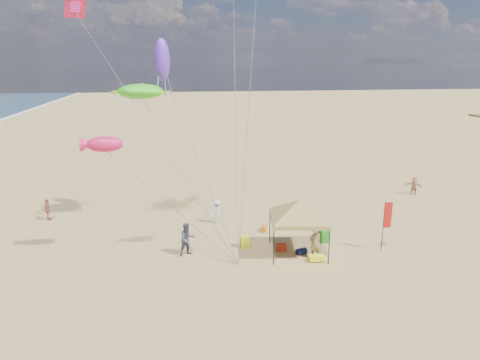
{
  "coord_description": "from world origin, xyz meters",
  "views": [
    {
      "loc": [
        -3.64,
        -20.82,
        10.49
      ],
      "look_at": [
        0.0,
        3.0,
        4.0
      ],
      "focal_mm": 33.05,
      "sensor_mm": 36.0,
      "label": 1
    }
  ],
  "objects": [
    {
      "name": "ground",
      "position": [
        0.0,
        0.0,
        0.0
      ],
      "size": [
        280.0,
        280.0,
        0.0
      ],
      "primitive_type": "plane",
      "color": "tan",
      "rests_on": "ground"
    },
    {
      "name": "turtle_kite",
      "position": [
        -5.53,
        7.46,
        8.69
      ],
      "size": [
        3.08,
        2.58,
        0.94
      ],
      "primitive_type": "ellipsoid",
      "rotation": [
        0.0,
        0.0,
        -0.12
      ],
      "color": "#3AD61C",
      "rests_on": "ground"
    },
    {
      "name": "squid_kite",
      "position": [
        -4.15,
        8.14,
        10.6
      ],
      "size": [
        1.32,
        1.32,
        2.63
      ],
      "primitive_type": "ellipsoid",
      "rotation": [
        0.0,
        0.0,
        -0.4
      ],
      "color": "#622EC4",
      "rests_on": "ground"
    },
    {
      "name": "person_far_c",
      "position": [
        15.51,
        11.04,
        0.76
      ],
      "size": [
        1.32,
        1.3,
        1.51
      ],
      "primitive_type": "imported",
      "rotation": [
        0.0,
        0.0,
        5.51
      ],
      "color": "tan",
      "rests_on": "ground"
    },
    {
      "name": "person_far_a",
      "position": [
        -12.28,
        9.23,
        0.75
      ],
      "size": [
        0.48,
        0.92,
        1.5
      ],
      "primitive_type": "imported",
      "rotation": [
        0.0,
        0.0,
        1.7
      ],
      "color": "#B55C45",
      "rests_on": "ground"
    },
    {
      "name": "fish_kite",
      "position": [
        -7.11,
        2.11,
        6.42
      ],
      "size": [
        2.06,
        1.54,
        0.82
      ],
      "primitive_type": "ellipsoid",
      "rotation": [
        0.0,
        0.0,
        0.38
      ],
      "color": "#D91C58",
      "rests_on": "ground"
    },
    {
      "name": "crate_grey",
      "position": [
        4.24,
        0.61,
        0.14
      ],
      "size": [
        0.34,
        0.3,
        0.28
      ],
      "primitive_type": "cube",
      "color": "slate",
      "rests_on": "ground"
    },
    {
      "name": "chair_yellow",
      "position": [
        0.25,
        2.7,
        0.35
      ],
      "size": [
        0.5,
        0.5,
        0.7
      ],
      "primitive_type": "cube",
      "color": "yellow",
      "rests_on": "ground"
    },
    {
      "name": "canopy_tent",
      "position": [
        3.04,
        1.46,
        3.04
      ],
      "size": [
        5.86,
        5.86,
        3.65
      ],
      "color": "black",
      "rests_on": "ground"
    },
    {
      "name": "beach_cart",
      "position": [
        3.8,
        0.28,
        0.2
      ],
      "size": [
        0.9,
        0.5,
        0.24
      ],
      "primitive_type": "cube",
      "color": "#F3F91B",
      "rests_on": "ground"
    },
    {
      "name": "stunt_kite_pink",
      "position": [
        -9.32,
        9.48,
        13.74
      ],
      "size": [
        1.44,
        1.31,
        1.24
      ],
      "primitive_type": "cube",
      "rotation": [
        0.44,
        0.0,
        0.66
      ],
      "color": "red",
      "rests_on": "ground"
    },
    {
      "name": "cooler_red",
      "position": [
        2.23,
        1.96,
        0.19
      ],
      "size": [
        0.54,
        0.38,
        0.38
      ],
      "primitive_type": "cube",
      "color": "red",
      "rests_on": "ground"
    },
    {
      "name": "person_near_a",
      "position": [
        3.84,
        0.78,
        0.9
      ],
      "size": [
        0.69,
        0.48,
        1.79
      ],
      "primitive_type": "imported",
      "rotation": [
        0.0,
        0.0,
        3.22
      ],
      "color": "tan",
      "rests_on": "ground"
    },
    {
      "name": "person_near_c",
      "position": [
        -0.96,
        6.96,
        0.82
      ],
      "size": [
        1.21,
        1.0,
        1.63
      ],
      "primitive_type": "imported",
      "rotation": [
        0.0,
        0.0,
        3.58
      ],
      "color": "beige",
      "rests_on": "ground"
    },
    {
      "name": "bag_orange",
      "position": [
        1.83,
        5.0,
        0.18
      ],
      "size": [
        0.54,
        0.69,
        0.36
      ],
      "primitive_type": "cylinder",
      "rotation": [
        0.0,
        1.57,
        1.22
      ],
      "color": "orange",
      "rests_on": "ground"
    },
    {
      "name": "cooler_blue",
      "position": [
        5.13,
        4.71,
        0.19
      ],
      "size": [
        0.54,
        0.38,
        0.38
      ],
      "primitive_type": "cube",
      "color": "#211192",
      "rests_on": "ground"
    },
    {
      "name": "feather_flag",
      "position": [
        8.03,
        1.01,
        1.99
      ],
      "size": [
        0.45,
        0.09,
        2.97
      ],
      "color": "black",
      "rests_on": "ground"
    },
    {
      "name": "person_near_b",
      "position": [
        -3.09,
        2.15,
        0.94
      ],
      "size": [
        1.13,
        1.03,
        1.89
      ],
      "primitive_type": "imported",
      "rotation": [
        0.0,
        0.0,
        0.43
      ],
      "color": "#3D4354",
      "rests_on": "ground"
    },
    {
      "name": "chair_green",
      "position": [
        5.09,
        2.74,
        0.35
      ],
      "size": [
        0.5,
        0.5,
        0.7
      ],
      "primitive_type": "cube",
      "color": "#1E8A19",
      "rests_on": "ground"
    },
    {
      "name": "bag_navy",
      "position": [
        3.23,
        1.28,
        0.18
      ],
      "size": [
        0.69,
        0.54,
        0.36
      ],
      "primitive_type": "cylinder",
      "rotation": [
        0.0,
        1.57,
        0.35
      ],
      "color": "#0D1439",
      "rests_on": "ground"
    }
  ]
}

